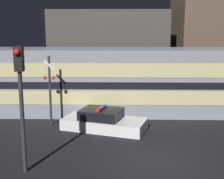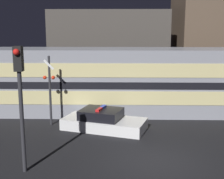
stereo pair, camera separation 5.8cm
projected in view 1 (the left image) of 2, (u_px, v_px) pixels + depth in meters
ground_plane at (154, 162)px, 12.74m from camera, size 120.00×120.00×0.00m
train at (118, 81)px, 19.71m from camera, size 15.84×3.21×4.10m
police_car at (104, 121)px, 16.74m from camera, size 4.75×3.16×1.21m
crossing_signal_far at (50, 87)px, 17.12m from camera, size 0.67×0.29×3.88m
traffic_light_corner at (21, 91)px, 11.27m from camera, size 0.30×0.46×4.76m
building_left at (109, 51)px, 27.08m from camera, size 9.79×4.99×6.76m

